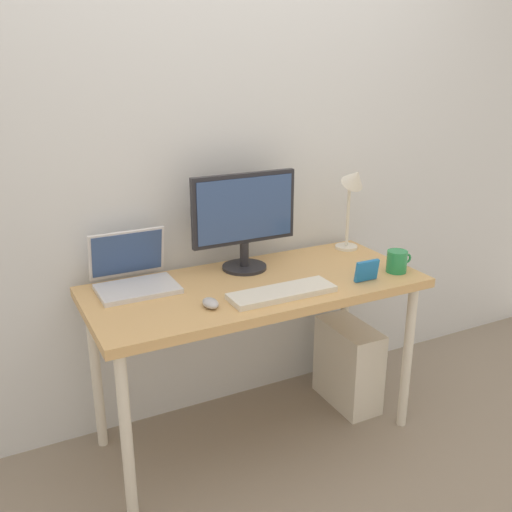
% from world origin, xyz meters
% --- Properties ---
extents(ground_plane, '(6.00, 6.00, 0.00)m').
position_xyz_m(ground_plane, '(0.00, 0.00, 0.00)').
color(ground_plane, gray).
extents(back_wall, '(4.40, 0.04, 2.60)m').
position_xyz_m(back_wall, '(0.00, 0.37, 1.30)').
color(back_wall, silver).
rests_on(back_wall, ground_plane).
extents(desk, '(1.42, 0.62, 0.76)m').
position_xyz_m(desk, '(0.00, 0.00, 0.68)').
color(desk, tan).
rests_on(desk, ground_plane).
extents(monitor, '(0.49, 0.20, 0.43)m').
position_xyz_m(monitor, '(0.03, 0.18, 1.00)').
color(monitor, '#232328').
rests_on(monitor, desk).
extents(laptop, '(0.32, 0.27, 0.23)m').
position_xyz_m(laptop, '(-0.47, 0.19, 0.81)').
color(laptop, silver).
rests_on(laptop, desk).
extents(desk_lamp, '(0.11, 0.16, 0.43)m').
position_xyz_m(desk_lamp, '(0.61, 0.18, 1.06)').
color(desk_lamp, silver).
rests_on(desk_lamp, desk).
extents(keyboard, '(0.44, 0.14, 0.02)m').
position_xyz_m(keyboard, '(0.03, -0.17, 0.77)').
color(keyboard, silver).
rests_on(keyboard, desk).
extents(mouse, '(0.06, 0.09, 0.03)m').
position_xyz_m(mouse, '(-0.27, -0.15, 0.77)').
color(mouse, '#B2B2B7').
rests_on(mouse, desk).
extents(coffee_mug, '(0.12, 0.09, 0.10)m').
position_xyz_m(coffee_mug, '(0.62, -0.16, 0.80)').
color(coffee_mug, '#268C4C').
rests_on(coffee_mug, desk).
extents(photo_frame, '(0.11, 0.03, 0.09)m').
position_xyz_m(photo_frame, '(0.43, -0.20, 0.80)').
color(photo_frame, '#1E72BF').
rests_on(photo_frame, desk).
extents(computer_tower, '(0.18, 0.36, 0.42)m').
position_xyz_m(computer_tower, '(0.53, 0.03, 0.21)').
color(computer_tower, silver).
rests_on(computer_tower, ground_plane).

